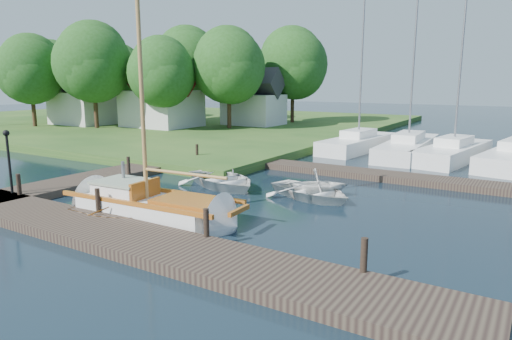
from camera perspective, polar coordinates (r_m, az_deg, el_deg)
The scene contains 31 objects.
ground at distance 17.72m, azimuth 0.00°, elevation -3.81°, with size 160.00×160.00×0.00m, color black.
near_dock at distance 13.21m, azimuth -14.10°, elevation -8.74°, with size 18.00×2.20×0.30m, color #2D211C.
left_dock at distance 24.17m, azimuth -13.70°, elevation 0.26°, with size 2.20×18.00×0.30m, color #2D211C.
far_dock at distance 22.62m, azimuth 13.14°, elevation -0.44°, with size 14.00×1.60×0.30m, color #2D211C.
shore at distance 52.22m, azimuth -13.45°, elevation 6.05°, with size 50.00×40.00×0.50m, color #254B1B.
mooring_post_0 at distance 19.50m, azimuth -27.52°, elevation -1.59°, with size 0.16×0.16×0.80m, color black.
mooring_post_1 at distance 15.86m, azimuth -19.16°, elevation -3.61°, with size 0.16×0.16×0.80m, color black.
mooring_post_2 at distance 12.77m, azimuth -6.24°, elevation -6.56°, with size 0.16×0.16×0.80m, color black.
mooring_post_3 at distance 10.72m, azimuth 13.35°, elevation -10.29°, with size 0.16×0.16×0.80m, color black.
mooring_post_4 at distance 22.01m, azimuth -15.65°, elevation 0.58°, with size 0.16×0.16×0.80m, color black.
mooring_post_5 at distance 25.58m, azimuth -7.38°, elevation 2.32°, with size 0.16×0.16×0.80m, color black.
lamp_post at distance 19.74m, azimuth -28.57°, elevation 1.91°, with size 0.24×0.24×2.44m.
sailboat at distance 15.64m, azimuth -12.44°, elevation -4.80°, with size 7.26×2.41×9.83m.
dinghy at distance 15.90m, azimuth -17.09°, elevation -4.78°, with size 2.37×3.32×0.69m, color #8E4C14.
tender_a at distance 19.87m, azimuth -4.21°, elevation -0.93°, with size 2.96×4.15×0.86m, color white.
tender_b at distance 18.38m, azimuth 7.79°, elevation -1.41°, with size 2.01×2.33×1.23m, color white.
tender_c at distance 18.08m, azimuth 6.89°, elevation -2.34°, with size 2.63×3.68×0.76m, color white.
marina_boat_0 at distance 31.07m, azimuth 12.67°, elevation 3.44°, with size 2.92×8.21×10.64m.
marina_boat_1 at distance 30.04m, azimuth 18.49°, elevation 2.85°, with size 2.55×9.59×9.51m.
marina_boat_2 at distance 28.84m, azimuth 23.47°, elevation 2.24°, with size 3.38×8.38×12.01m.
house_a at distance 42.19m, azimuth -11.73°, elevation 8.69°, with size 6.30×5.00×6.29m.
house_b at distance 46.82m, azimuth -20.62°, elevation 8.20°, with size 5.77×4.50×5.79m.
house_c at distance 43.25m, azimuth -0.28°, elevation 8.46°, with size 5.25×4.00×5.28m.
tree_0 at distance 46.17m, azimuth -26.35°, elevation 11.17°, with size 6.12×6.07×8.28m.
tree_1 at distance 42.46m, azimuth -19.68°, elevation 12.52°, with size 6.70×6.70×9.20m.
tree_2 at distance 39.37m, azimuth -11.70°, elevation 11.87°, with size 5.83×5.75×7.82m.
tree_3 at distance 39.94m, azimuth -3.39°, elevation 12.86°, with size 6.41×6.38×8.74m.
tree_4 at distance 48.03m, azimuth -8.56°, elevation 13.12°, with size 7.01×7.01×9.66m.
tree_5 at distance 52.18m, azimuth -16.84°, elevation 11.56°, with size 6.00×5.94×8.10m.
tree_6 at distance 54.48m, azimuth -24.33°, elevation 11.26°, with size 6.24×6.20×8.46m.
tree_7 at distance 45.75m, azimuth 4.68°, elevation 13.10°, with size 6.83×6.83×9.38m.
Camera 1 is at (9.08, -14.52, 4.55)m, focal length 32.00 mm.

